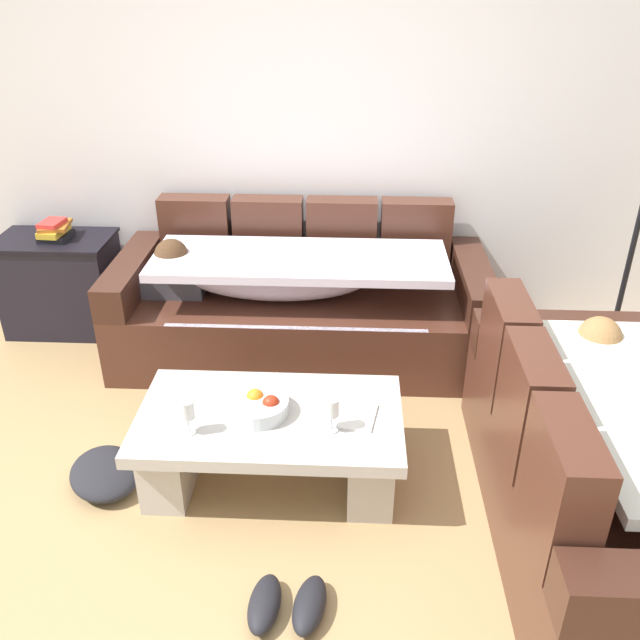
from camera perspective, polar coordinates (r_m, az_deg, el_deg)
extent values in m
plane|color=tan|center=(2.99, -6.12, -18.77)|extent=(14.00, 14.00, 0.00)
cube|color=white|center=(4.25, -2.77, 17.09)|extent=(9.00, 0.10, 2.70)
cube|color=#4C281D|center=(4.11, -1.59, -0.25)|extent=(2.23, 0.92, 0.42)
cube|color=#4C281D|center=(4.38, -10.55, 7.43)|extent=(0.44, 0.16, 0.46)
cube|color=#4C281D|center=(4.29, -4.42, 7.43)|extent=(0.44, 0.16, 0.46)
cube|color=#4C281D|center=(4.26, 1.86, 7.34)|extent=(0.44, 0.16, 0.46)
cube|color=#4C281D|center=(4.28, 8.16, 7.16)|extent=(0.44, 0.16, 0.46)
cube|color=#3C2017|center=(4.17, -15.82, 3.83)|extent=(0.18, 0.92, 0.20)
cube|color=#3C2017|center=(4.03, 13.03, 3.29)|extent=(0.18, 0.92, 0.20)
cube|color=#4C4C56|center=(4.11, -12.20, 3.18)|extent=(0.36, 0.28, 0.11)
sphere|color=tan|center=(4.01, -12.56, 5.00)|extent=(0.21, 0.21, 0.21)
sphere|color=#4C331E|center=(4.00, -12.61, 5.40)|extent=(0.20, 0.20, 0.20)
ellipsoid|color=silver|center=(3.92, -3.65, 3.94)|extent=(1.10, 0.44, 0.28)
cube|color=silver|center=(3.85, -1.76, 5.13)|extent=(1.70, 0.60, 0.05)
cube|color=silver|center=(3.72, -2.09, -3.21)|extent=(1.44, 0.04, 0.38)
cube|color=#4C281D|center=(3.13, 23.19, -13.39)|extent=(0.92, 1.75, 0.42)
cube|color=#4C281D|center=(2.41, 19.93, -13.23)|extent=(0.16, 0.44, 0.46)
cube|color=#4C281D|center=(2.76, 17.47, -6.88)|extent=(0.16, 0.44, 0.46)
cube|color=#4C281D|center=(3.13, 15.62, -2.00)|extent=(0.16, 0.44, 0.46)
cube|color=#3C2017|center=(3.57, 20.32, -1.28)|extent=(0.92, 0.18, 0.20)
cube|color=#B23838|center=(3.37, 21.55, -4.21)|extent=(0.28, 0.36, 0.11)
sphere|color=beige|center=(3.31, 22.69, -1.87)|extent=(0.21, 0.21, 0.21)
sphere|color=#9E7042|center=(3.30, 22.79, -1.42)|extent=(0.20, 0.20, 0.20)
cube|color=#BAB5AE|center=(3.06, -4.32, -8.43)|extent=(1.20, 0.68, 0.06)
cube|color=#BAB5AE|center=(3.26, -12.39, -10.70)|extent=(0.20, 0.54, 0.32)
cube|color=#BAB5AE|center=(3.16, 4.28, -11.43)|extent=(0.20, 0.54, 0.32)
cylinder|color=silver|center=(3.03, -5.32, -7.38)|extent=(0.28, 0.28, 0.07)
sphere|color=#B02B15|center=(3.00, -4.23, -7.16)|extent=(0.08, 0.08, 0.08)
sphere|color=orange|center=(3.05, -5.59, -6.59)|extent=(0.08, 0.08, 0.08)
cylinder|color=silver|center=(2.98, -11.13, -9.37)|extent=(0.06, 0.06, 0.01)
cylinder|color=silver|center=(2.96, -11.21, -8.74)|extent=(0.01, 0.01, 0.07)
cylinder|color=silver|center=(2.91, -11.35, -7.49)|extent=(0.07, 0.07, 0.08)
cylinder|color=silver|center=(2.94, 0.96, -9.35)|extent=(0.06, 0.06, 0.01)
cylinder|color=silver|center=(2.91, 0.97, -8.72)|extent=(0.01, 0.01, 0.07)
cylinder|color=silver|center=(2.87, 0.98, -7.44)|extent=(0.07, 0.07, 0.08)
cube|color=white|center=(3.02, 2.07, -8.06)|extent=(0.31, 0.26, 0.01)
cube|color=black|center=(4.67, -21.22, 2.77)|extent=(0.70, 0.42, 0.62)
cube|color=black|center=(4.55, -21.91, 6.39)|extent=(0.72, 0.44, 0.02)
cube|color=black|center=(4.53, -21.67, 6.68)|extent=(0.18, 0.21, 0.03)
cube|color=gold|center=(4.52, -21.84, 7.09)|extent=(0.14, 0.23, 0.04)
cube|color=#B76623|center=(4.52, -21.74, 7.51)|extent=(0.20, 0.24, 0.02)
cube|color=red|center=(4.50, -21.98, 7.71)|extent=(0.14, 0.18, 0.03)
cylinder|color=black|center=(4.53, 23.33, -2.83)|extent=(0.28, 0.28, 0.02)
cylinder|color=black|center=(4.17, 25.71, 7.96)|extent=(0.03, 0.03, 1.80)
ellipsoid|color=black|center=(2.74, -4.77, -23.07)|extent=(0.14, 0.28, 0.09)
ellipsoid|color=black|center=(2.73, -0.90, -23.22)|extent=(0.16, 0.29, 0.09)
ellipsoid|color=#232328|center=(3.36, -17.90, -12.37)|extent=(0.48, 0.51, 0.12)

